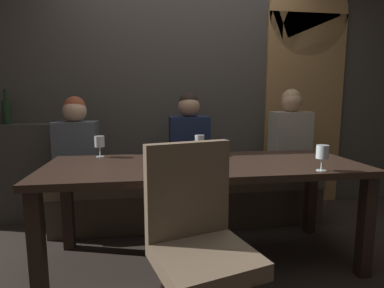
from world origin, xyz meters
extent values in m
plane|color=black|center=(0.00, 0.00, 0.00)|extent=(9.00, 9.00, 0.00)
cube|color=#423D38|center=(0.00, 1.22, 1.50)|extent=(6.00, 0.12, 3.00)
cube|color=olive|center=(1.35, 1.15, 1.05)|extent=(0.90, 0.05, 2.10)
cylinder|color=#A07545|center=(1.35, 1.15, 2.10)|extent=(0.90, 0.05, 0.90)
cube|color=#38342F|center=(-1.55, 1.04, 0.47)|extent=(1.10, 0.28, 0.95)
cube|color=black|center=(-1.03, -0.35, 0.35)|extent=(0.08, 0.08, 0.69)
cube|color=black|center=(1.03, -0.35, 0.35)|extent=(0.08, 0.08, 0.69)
cube|color=black|center=(-1.03, 0.35, 0.35)|extent=(0.08, 0.08, 0.69)
cube|color=black|center=(1.03, 0.35, 0.35)|extent=(0.08, 0.08, 0.69)
cube|color=#302119|center=(0.00, 0.00, 0.72)|extent=(2.20, 0.84, 0.04)
cube|color=#40352A|center=(0.00, 0.70, 0.17)|extent=(2.50, 0.40, 0.35)
cube|color=brown|center=(0.00, 0.70, 0.40)|extent=(2.50, 0.44, 0.10)
cylinder|color=#302119|center=(0.03, -0.62, 0.21)|extent=(0.04, 0.04, 0.42)
cube|color=brown|center=(-0.15, -0.80, 0.46)|extent=(0.54, 0.54, 0.08)
cube|color=brown|center=(-0.20, -0.62, 0.74)|extent=(0.44, 0.18, 0.48)
cube|color=#4C515B|center=(-1.01, 0.70, 0.72)|extent=(0.36, 0.24, 0.54)
sphere|color=tan|center=(-1.01, 0.70, 1.08)|extent=(0.20, 0.20, 0.20)
sphere|color=brown|center=(-1.01, 0.71, 1.12)|extent=(0.18, 0.18, 0.18)
cube|color=#192342|center=(-0.01, 0.71, 0.74)|extent=(0.36, 0.24, 0.58)
sphere|color=tan|center=(-0.01, 0.71, 1.12)|extent=(0.20, 0.20, 0.20)
sphere|color=black|center=(-0.01, 0.72, 1.15)|extent=(0.18, 0.18, 0.18)
cube|color=#9E9384|center=(1.00, 0.73, 0.76)|extent=(0.36, 0.24, 0.61)
sphere|color=tan|center=(1.00, 0.73, 1.16)|extent=(0.20, 0.20, 0.20)
sphere|color=#9E7F56|center=(1.00, 0.74, 1.19)|extent=(0.18, 0.18, 0.18)
cylinder|color=black|center=(-1.70, 1.05, 1.06)|extent=(0.08, 0.08, 0.22)
cylinder|color=black|center=(-1.70, 1.05, 1.21)|extent=(0.03, 0.03, 0.09)
cylinder|color=black|center=(-1.70, 1.05, 1.27)|extent=(0.03, 0.03, 0.02)
cylinder|color=silver|center=(-0.76, 0.34, 0.74)|extent=(0.06, 0.06, 0.00)
cylinder|color=silver|center=(-0.76, 0.34, 0.78)|extent=(0.01, 0.01, 0.07)
cylinder|color=silver|center=(-0.76, 0.34, 0.86)|extent=(0.08, 0.08, 0.08)
cylinder|color=silver|center=(0.69, -0.34, 0.74)|extent=(0.06, 0.06, 0.00)
cylinder|color=silver|center=(0.69, -0.34, 0.78)|extent=(0.01, 0.01, 0.07)
cylinder|color=silver|center=(0.69, -0.34, 0.86)|extent=(0.08, 0.08, 0.08)
cylinder|color=silver|center=(0.02, 0.30, 0.74)|extent=(0.06, 0.06, 0.00)
cylinder|color=silver|center=(0.02, 0.30, 0.78)|extent=(0.01, 0.01, 0.07)
cylinder|color=silver|center=(0.02, 0.30, 0.86)|extent=(0.08, 0.08, 0.08)
cylinder|color=maroon|center=(0.02, 0.30, 0.84)|extent=(0.07, 0.07, 0.03)
camera|label=1|loc=(-0.40, -2.10, 1.19)|focal=28.84mm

